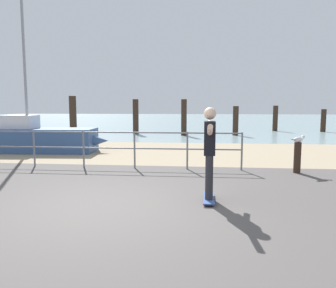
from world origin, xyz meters
The scene contains 15 objects.
ground_plane centered at (0.00, -1.00, 0.00)m, with size 24.00×10.00×0.04m, color #514C49.
beach_strip centered at (0.00, 7.00, 0.00)m, with size 24.00×6.00×0.04m, color tan.
sea_surface centered at (0.00, 35.00, 0.00)m, with size 72.00×50.00×0.04m, color #849EA3.
railing_fence centered at (-1.67, 3.60, 0.69)m, with size 8.85×0.05×1.05m.
sailboat centered at (-4.41, 6.46, 0.53)m, with size 5.01×1.67×5.66m.
skateboard centered at (1.80, 0.59, 0.07)m, with size 0.21×0.80×0.08m.
skateboarder centered at (1.80, 0.59, 1.02)m, with size 0.22×1.45×1.65m.
bollard_short centered at (4.13, 3.40, 0.41)m, with size 0.18×0.18×0.82m, color #332319.
seagull centered at (4.14, 3.41, 0.90)m, with size 0.42×0.33×0.18m.
groyne_post_0 centered at (-5.39, 12.19, 1.13)m, with size 0.38×0.38×2.27m, color #332319.
groyne_post_1 centered at (-2.39, 14.63, 1.06)m, with size 0.35×0.35×2.13m, color #332319.
groyne_post_2 centered at (0.60, 13.85, 1.05)m, with size 0.32×0.32×2.11m, color #332319.
groyne_post_3 centered at (3.60, 14.27, 0.86)m, with size 0.33×0.33×1.72m, color #332319.
groyne_post_4 centered at (6.59, 17.79, 0.87)m, with size 0.33×0.33×1.74m, color #332319.
groyne_post_5 centered at (9.59, 17.38, 0.76)m, with size 0.33×0.33×1.51m, color #332319.
Camera 1 is at (1.67, -5.39, 1.77)m, focal length 35.49 mm.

